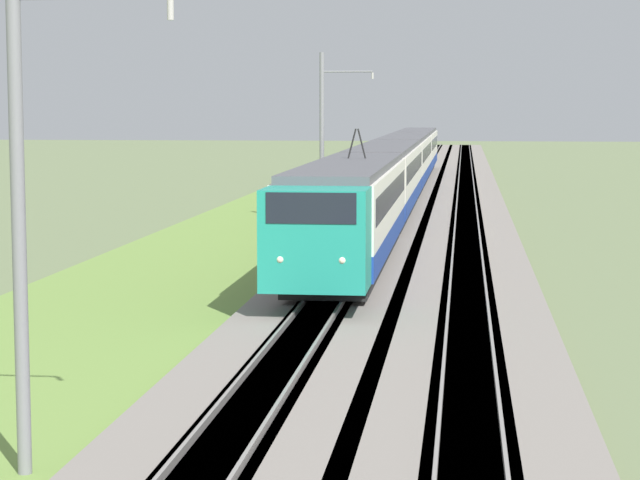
# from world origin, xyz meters

# --- Properties ---
(ballast_main) EXTENTS (240.00, 4.40, 0.30)m
(ballast_main) POSITION_xyz_m (50.00, 0.00, 0.15)
(ballast_main) COLOR gray
(ballast_main) RESTS_ON ground
(ballast_adjacent) EXTENTS (240.00, 4.40, 0.30)m
(ballast_adjacent) POSITION_xyz_m (50.00, -4.01, 0.15)
(ballast_adjacent) COLOR gray
(ballast_adjacent) RESTS_ON ground
(track_main) EXTENTS (240.00, 1.57, 0.45)m
(track_main) POSITION_xyz_m (50.00, 0.00, 0.16)
(track_main) COLOR #4C4238
(track_main) RESTS_ON ground
(track_adjacent) EXTENTS (240.00, 1.57, 0.45)m
(track_adjacent) POSITION_xyz_m (50.00, -4.01, 0.16)
(track_adjacent) COLOR #4C4238
(track_adjacent) RESTS_ON ground
(grass_verge) EXTENTS (240.00, 8.95, 0.12)m
(grass_verge) POSITION_xyz_m (50.00, 5.53, 0.06)
(grass_verge) COLOR olive
(grass_verge) RESTS_ON ground
(passenger_train) EXTENTS (81.04, 2.92, 5.00)m
(passenger_train) POSITION_xyz_m (61.46, 0.00, 2.34)
(passenger_train) COLOR teal
(passenger_train) RESTS_ON ground
(catenary_mast_near) EXTENTS (0.22, 2.56, 8.31)m
(catenary_mast_near) POSITION_xyz_m (7.62, 2.81, 4.30)
(catenary_mast_near) COLOR slate
(catenary_mast_near) RESTS_ON ground
(catenary_mast_mid) EXTENTS (0.22, 2.56, 8.33)m
(catenary_mast_mid) POSITION_xyz_m (48.33, 2.81, 4.31)
(catenary_mast_mid) COLOR slate
(catenary_mast_mid) RESTS_ON ground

